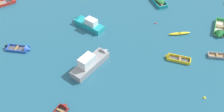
% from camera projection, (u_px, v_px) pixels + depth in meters
% --- Properties ---
extents(motor_launch_grey_near_right, '(5.61, 5.34, 2.30)m').
position_uv_depth(motor_launch_grey_near_right, '(92.00, 61.00, 32.27)').
color(motor_launch_grey_near_right, gray).
rests_on(motor_launch_grey_near_right, ground_plane).
extents(rowboat_yellow_far_back, '(3.37, 2.39, 0.93)m').
position_uv_depth(rowboat_yellow_far_back, '(172.00, 58.00, 33.44)').
color(rowboat_yellow_far_back, '#4C4C51').
rests_on(rowboat_yellow_far_back, ground_plane).
extents(motor_launch_turquoise_midfield_right, '(4.50, 4.71, 1.80)m').
position_uv_depth(motor_launch_turquoise_midfield_right, '(87.00, 23.00, 38.14)').
color(motor_launch_turquoise_midfield_right, teal).
rests_on(motor_launch_turquoise_midfield_right, ground_plane).
extents(rowboat_maroon_cluster_inner, '(2.73, 3.00, 1.03)m').
position_uv_depth(rowboat_maroon_cluster_inner, '(62.00, 109.00, 27.79)').
color(rowboat_maroon_cluster_inner, '#4C4C51').
rests_on(rowboat_maroon_cluster_inner, ground_plane).
extents(rowboat_green_outer_left, '(3.46, 4.49, 1.33)m').
position_uv_depth(rowboat_green_outer_left, '(219.00, 32.00, 37.12)').
color(rowboat_green_outer_left, beige).
rests_on(rowboat_green_outer_left, ground_plane).
extents(rowboat_red_back_row_right, '(4.86, 3.36, 1.56)m').
position_uv_depth(rowboat_red_back_row_right, '(10.00, 1.00, 43.05)').
color(rowboat_red_back_row_right, gray).
rests_on(rowboat_red_back_row_right, ground_plane).
extents(rowboat_grey_near_left, '(2.93, 1.63, 0.82)m').
position_uv_depth(rowboat_grey_near_left, '(223.00, 56.00, 33.65)').
color(rowboat_grey_near_left, '#99754C').
rests_on(rowboat_grey_near_left, ground_plane).
extents(rowboat_blue_back_row_center, '(3.52, 2.10, 1.09)m').
position_uv_depth(rowboat_blue_back_row_center, '(24.00, 49.00, 34.65)').
color(rowboat_blue_back_row_center, '#4C4C51').
rests_on(rowboat_blue_back_row_center, ground_plane).
extents(kayak_yellow_near_camera, '(3.15, 0.61, 0.30)m').
position_uv_depth(kayak_yellow_near_camera, '(180.00, 33.00, 37.01)').
color(kayak_yellow_near_camera, yellow).
rests_on(kayak_yellow_near_camera, ground_plane).
extents(mooring_buoy_near_foreground, '(0.29, 0.29, 0.29)m').
position_uv_depth(mooring_buoy_near_foreground, '(156.00, 24.00, 38.92)').
color(mooring_buoy_near_foreground, red).
rests_on(mooring_buoy_near_foreground, ground_plane).
extents(mooring_buoy_outer_edge, '(0.33, 0.33, 0.33)m').
position_uv_depth(mooring_buoy_outer_edge, '(204.00, 98.00, 29.06)').
color(mooring_buoy_outer_edge, yellow).
rests_on(mooring_buoy_outer_edge, ground_plane).
extents(mooring_buoy_central, '(0.29, 0.29, 0.29)m').
position_uv_depth(mooring_buoy_central, '(82.00, 0.00, 43.61)').
color(mooring_buoy_central, yellow).
rests_on(mooring_buoy_central, ground_plane).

